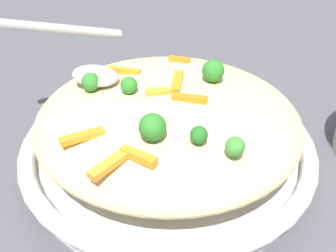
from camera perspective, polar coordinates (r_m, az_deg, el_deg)
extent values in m
plane|color=#4C4C51|center=(0.52, 0.00, -5.38)|extent=(2.40, 2.40, 0.00)
cylinder|color=silver|center=(0.51, 0.00, -4.38)|extent=(0.31, 0.31, 0.02)
torus|color=silver|center=(0.50, 0.00, -2.48)|extent=(0.34, 0.34, 0.02)
torus|color=black|center=(0.50, 0.00, -2.13)|extent=(0.33, 0.33, 0.00)
ellipsoid|color=#DBC689|center=(0.48, 0.00, 0.84)|extent=(0.29, 0.29, 0.06)
cube|color=orange|center=(0.42, -11.21, -1.35)|extent=(0.04, 0.04, 0.01)
cube|color=orange|center=(0.52, -5.91, 7.22)|extent=(0.04, 0.01, 0.01)
cube|color=orange|center=(0.46, 3.07, 3.88)|extent=(0.04, 0.02, 0.01)
cube|color=orange|center=(0.47, -1.26, 4.55)|extent=(0.03, 0.02, 0.01)
cube|color=orange|center=(0.39, -3.91, -4.00)|extent=(0.04, 0.01, 0.01)
cube|color=orange|center=(0.48, 0.79, 5.84)|extent=(0.02, 0.05, 0.01)
cube|color=orange|center=(0.55, 1.51, 8.72)|extent=(0.03, 0.01, 0.01)
cube|color=orange|center=(0.38, -7.79, -5.04)|extent=(0.02, 0.04, 0.01)
cylinder|color=#296820|center=(0.40, -2.02, -1.64)|extent=(0.01, 0.01, 0.01)
sphere|color=#2D7A28|center=(0.40, -2.06, -0.14)|extent=(0.03, 0.03, 0.03)
cylinder|color=#296820|center=(0.47, -5.11, 4.44)|extent=(0.01, 0.01, 0.00)
sphere|color=#2D7A28|center=(0.47, -5.17, 5.37)|extent=(0.02, 0.02, 0.02)
cylinder|color=#296820|center=(0.49, -10.01, 4.66)|extent=(0.01, 0.01, 0.01)
sphere|color=#2D7A28|center=(0.48, -10.13, 5.75)|extent=(0.02, 0.02, 0.02)
cylinder|color=#296820|center=(0.50, 5.90, 6.02)|extent=(0.01, 0.01, 0.01)
sphere|color=#2D7A28|center=(0.49, 5.98, 7.27)|extent=(0.03, 0.03, 0.03)
cylinder|color=#377928|center=(0.39, 8.72, -3.74)|extent=(0.01, 0.01, 0.01)
sphere|color=#3D8E33|center=(0.39, 8.84, -2.67)|extent=(0.02, 0.02, 0.02)
cylinder|color=#205B1C|center=(0.40, 4.03, -2.18)|extent=(0.01, 0.01, 0.01)
sphere|color=#236B23|center=(0.40, 4.08, -1.16)|extent=(0.02, 0.02, 0.02)
ellipsoid|color=#B7B7BC|center=(0.50, -9.55, 6.56)|extent=(0.06, 0.04, 0.02)
cylinder|color=#B7B7BC|center=(0.55, -14.12, 12.29)|extent=(0.10, 0.15, 0.07)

